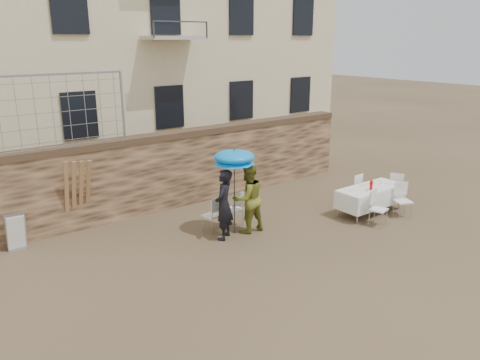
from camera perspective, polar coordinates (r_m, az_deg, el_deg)
ground at (r=10.51m, az=5.57°, el=-10.51°), size 80.00×80.00×0.00m
stone_wall at (r=13.94m, az=-8.26°, el=1.19°), size 13.00×0.50×2.20m
chain_link_fence at (r=12.42m, az=-20.95°, el=7.79°), size 3.20×0.06×1.80m
man_suit at (r=11.54m, az=-1.99°, el=-3.03°), size 0.78×0.74×1.79m
woman_dress at (r=11.96m, az=0.96°, el=-2.22°), size 0.91×0.72×1.83m
umbrella at (r=11.53m, az=-0.70°, el=2.54°), size 1.06×1.06×2.09m
couple_chair_left at (r=12.12m, az=-3.46°, el=-4.17°), size 0.58×0.58×0.96m
couple_chair_right at (r=12.49m, az=-0.79°, el=-3.49°), size 0.53×0.53×0.96m
banquet_table at (r=13.82m, az=15.66°, el=-1.01°), size 2.10×0.85×0.78m
soda_bottle at (r=13.53m, az=15.70°, el=-0.62°), size 0.09×0.09×0.26m
table_chair_front_left at (r=13.02m, az=16.55°, el=-3.36°), size 0.59×0.59×0.96m
table_chair_front_right at (r=13.88m, az=19.29°, el=-2.36°), size 0.64×0.64×0.96m
table_chair_back at (r=14.51m, az=13.59°, el=-1.05°), size 0.51×0.51×0.96m
table_chair_side at (r=15.04m, az=18.57°, el=-0.83°), size 0.65×0.65×0.96m
chair_stack_right at (r=12.36m, az=-25.76°, el=-5.56°), size 0.46×0.32×0.92m
wood_planks at (r=12.60m, az=-19.06°, el=-1.76°), size 0.70×0.20×2.00m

